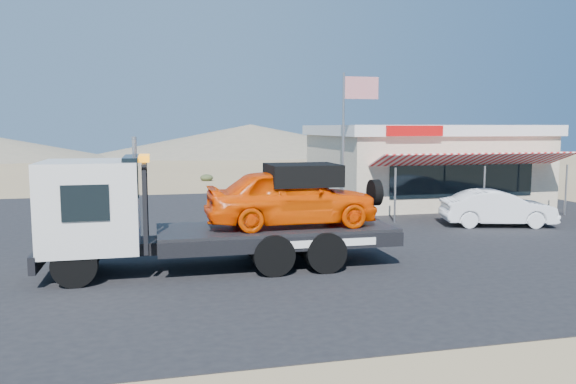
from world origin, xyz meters
The scene contains 7 objects.
ground centered at (0.00, 0.00, 0.00)m, with size 120.00×120.00×0.00m, color #967655.
asphalt_lot centered at (2.00, 3.00, 0.01)m, with size 32.00×24.00×0.02m, color black.
tow_truck centered at (-1.34, -2.41, 1.66)m, with size 9.25×2.74×3.09m.
white_sedan centered at (10.03, 1.61, 0.72)m, with size 1.47×4.22×1.39m, color white.
jerky_store centered at (10.50, 8.97, 1.99)m, with size 10.40×9.97×3.90m.
flagpole centered at (4.93, 4.50, 3.76)m, with size 1.55×0.10×6.00m.
distant_hills centered at (-9.77, 55.14, 1.89)m, with size 126.00×48.00×4.20m.
Camera 1 is at (-2.88, -17.39, 3.83)m, focal length 35.00 mm.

